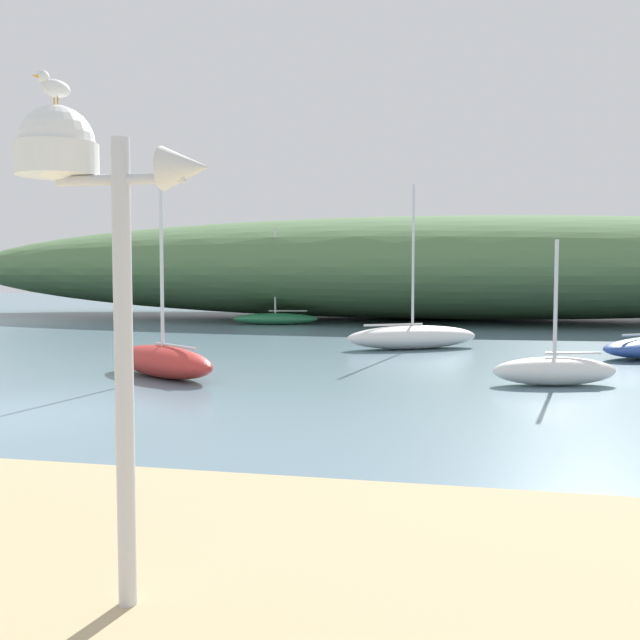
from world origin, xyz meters
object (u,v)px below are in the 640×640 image
Objects in this scene: seagull_on_radar at (54,86)px; sailboat_inner_mooring at (275,318)px; sailboat_off_point at (412,337)px; sailboat_outer_mooring at (554,370)px; mast_structure at (83,193)px; sailboat_mid_channel at (163,360)px.

seagull_on_radar is 0.06× the size of sailboat_inner_mooring.
sailboat_inner_mooring is 11.35m from sailboat_off_point.
sailboat_off_point reaches higher than sailboat_outer_mooring.
seagull_on_radar is 0.09× the size of sailboat_outer_mooring.
sailboat_off_point reaches higher than mast_structure.
sailboat_off_point is (6.88, -9.04, 0.10)m from sailboat_inner_mooring.
mast_structure is at bearing -76.81° from sailboat_inner_mooring.
seagull_on_radar is 18.47m from sailboat_off_point.
mast_structure is 0.76× the size of sailboat_inner_mooring.
mast_structure is 0.70m from seagull_on_radar.
sailboat_mid_channel reaches higher than seagull_on_radar.
sailboat_mid_channel is (1.94, -16.22, 0.10)m from sailboat_inner_mooring.
sailboat_inner_mooring reaches higher than seagull_on_radar.
sailboat_mid_channel is (-4.25, 11.00, -3.18)m from seagull_on_radar.
mast_structure is 18.34m from sailboat_off_point.
sailboat_off_point is at bearing -52.73° from sailboat_inner_mooring.
sailboat_mid_channel is 8.71m from sailboat_off_point.
sailboat_inner_mooring is 0.90× the size of sailboat_mid_channel.
sailboat_outer_mooring is at bearing -56.32° from sailboat_inner_mooring.
mast_structure is at bearing -109.16° from sailboat_outer_mooring.
sailboat_outer_mooring is (4.21, 11.60, -3.23)m from seagull_on_radar.
sailboat_inner_mooring is (-6.38, 27.20, -2.60)m from mast_structure.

